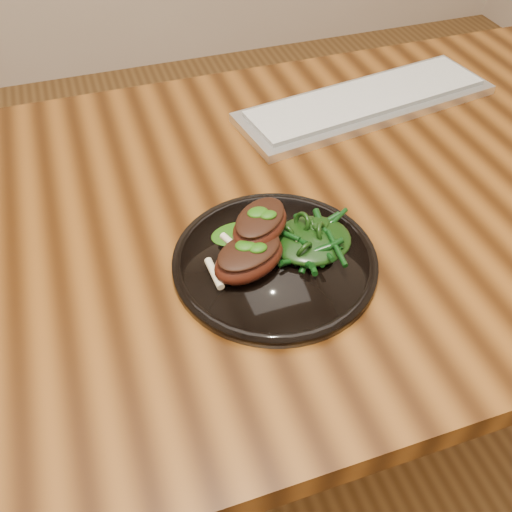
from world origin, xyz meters
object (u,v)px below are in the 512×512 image
Objects in this scene: plate at (275,261)px; lamb_chop_front at (249,257)px; desk at (254,246)px; keyboard at (366,102)px; greens_heap at (312,236)px.

plate is 0.05m from lamb_chop_front.
keyboard is (0.28, 0.19, 0.09)m from desk.
desk is 0.17m from greens_heap.
keyboard reaches higher than plate.
greens_heap reaches higher than desk.
greens_heap is at bearing 8.93° from lamb_chop_front.
greens_heap is (0.04, -0.12, 0.12)m from desk.
lamb_chop_front is at bearing -111.24° from desk.
lamb_chop_front is (-0.05, -0.13, 0.12)m from desk.
lamb_chop_front reaches higher than keyboard.
lamb_chop_front is 0.24× the size of keyboard.
plate is 0.54× the size of keyboard.
greens_heap is at bearing -127.13° from keyboard.
plate is at bearing -132.23° from keyboard.
keyboard is (0.29, 0.32, 0.00)m from plate.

